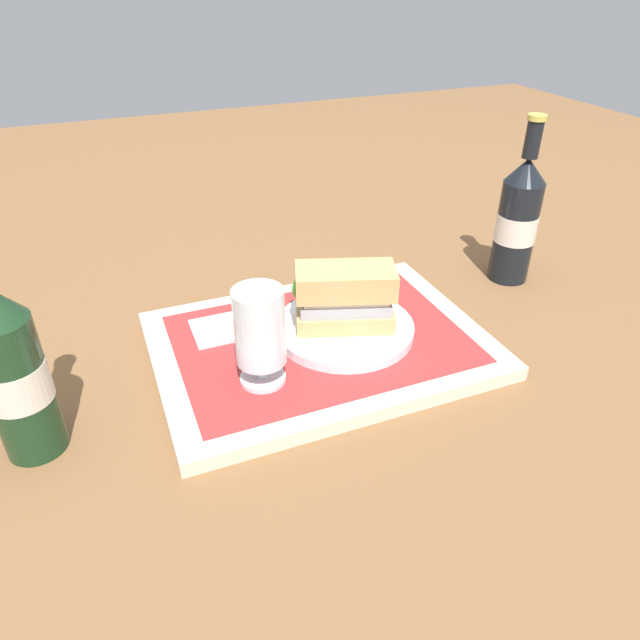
# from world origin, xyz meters

# --- Properties ---
(ground_plane) EXTENTS (3.00, 3.00, 0.00)m
(ground_plane) POSITION_xyz_m (0.00, 0.00, 0.00)
(ground_plane) COLOR brown
(tray) EXTENTS (0.44, 0.32, 0.02)m
(tray) POSITION_xyz_m (0.00, 0.00, 0.01)
(tray) COLOR beige
(tray) RESTS_ON ground_plane
(placemat) EXTENTS (0.38, 0.27, 0.00)m
(placemat) POSITION_xyz_m (0.00, 0.00, 0.02)
(placemat) COLOR #9E2D2D
(placemat) RESTS_ON tray
(plate) EXTENTS (0.19, 0.19, 0.01)m
(plate) POSITION_xyz_m (-0.04, -0.00, 0.03)
(plate) COLOR white
(plate) RESTS_ON placemat
(sandwich) EXTENTS (0.14, 0.10, 0.08)m
(sandwich) POSITION_xyz_m (-0.03, -0.01, 0.08)
(sandwich) COLOR tan
(sandwich) RESTS_ON plate
(beer_glass) EXTENTS (0.06, 0.06, 0.12)m
(beer_glass) POSITION_xyz_m (0.10, 0.06, 0.09)
(beer_glass) COLOR silver
(beer_glass) RESTS_ON placemat
(napkin_folded) EXTENTS (0.09, 0.07, 0.01)m
(napkin_folded) POSITION_xyz_m (0.11, -0.07, 0.02)
(napkin_folded) COLOR white
(napkin_folded) RESTS_ON placemat
(beer_bottle) EXTENTS (0.07, 0.07, 0.27)m
(beer_bottle) POSITION_xyz_m (0.36, 0.05, 0.10)
(beer_bottle) COLOR #19381E
(beer_bottle) RESTS_ON ground_plane
(second_bottle) EXTENTS (0.07, 0.07, 0.27)m
(second_bottle) POSITION_xyz_m (-0.37, -0.08, 0.10)
(second_bottle) COLOR black
(second_bottle) RESTS_ON ground_plane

